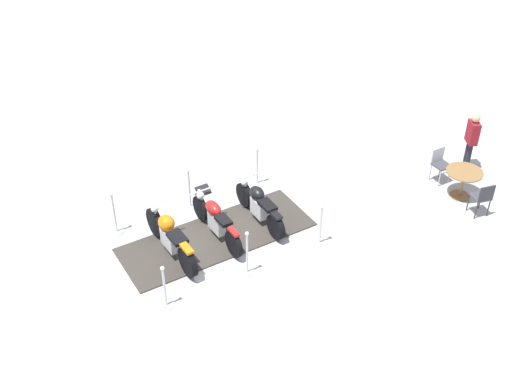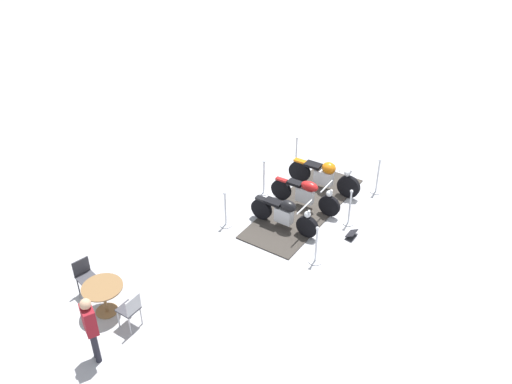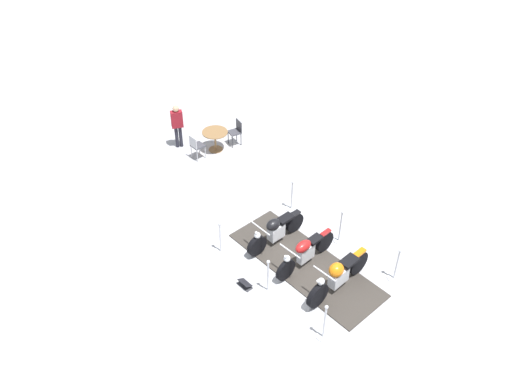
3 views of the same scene
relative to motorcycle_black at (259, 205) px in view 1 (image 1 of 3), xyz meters
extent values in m
plane|color=#B2B2B7|center=(-0.91, 0.69, -0.48)|extent=(80.00, 80.00, 0.00)
cube|color=#38332D|center=(-0.91, 0.69, -0.46)|extent=(4.53, 4.05, 0.04)
cylinder|color=black|center=(0.43, 0.54, -0.14)|extent=(0.49, 0.56, 0.61)
cylinder|color=black|center=(-0.46, -0.58, -0.14)|extent=(0.49, 0.56, 0.61)
cube|color=silver|center=(-0.02, -0.02, -0.06)|extent=(0.49, 0.53, 0.42)
ellipsoid|color=black|center=(0.06, 0.07, 0.28)|extent=(0.52, 0.54, 0.31)
cube|color=black|center=(-0.23, -0.29, 0.23)|extent=(0.52, 0.56, 0.08)
cube|color=black|center=(-0.46, -0.58, 0.20)|extent=(0.34, 0.36, 0.06)
cylinder|color=silver|center=(0.40, 0.50, 0.12)|extent=(0.20, 0.23, 0.53)
cylinder|color=silver|center=(0.36, 0.45, 0.44)|extent=(0.62, 0.51, 0.04)
sphere|color=silver|center=(0.42, 0.53, 0.24)|extent=(0.18, 0.18, 0.18)
cylinder|color=black|center=(-0.45, 1.30, -0.13)|extent=(0.46, 0.56, 0.63)
cylinder|color=black|center=(-1.38, 0.07, -0.13)|extent=(0.46, 0.56, 0.63)
cube|color=silver|center=(-0.91, 0.69, -0.05)|extent=(0.46, 0.53, 0.44)
ellipsoid|color=#AD1919|center=(-0.84, 0.79, 0.29)|extent=(0.54, 0.58, 0.29)
cube|color=black|center=(-1.11, 0.42, 0.25)|extent=(0.46, 0.49, 0.08)
cube|color=#AD1919|center=(-1.38, 0.07, 0.21)|extent=(0.31, 0.35, 0.06)
cylinder|color=silver|center=(-0.49, 1.25, 0.13)|extent=(0.21, 0.25, 0.54)
cylinder|color=silver|center=(-0.53, 1.20, 0.46)|extent=(0.59, 0.45, 0.04)
sphere|color=silver|center=(-0.47, 1.28, 0.26)|extent=(0.18, 0.18, 0.18)
cylinder|color=black|center=(-1.33, 2.04, -0.10)|extent=(0.52, 0.63, 0.69)
cylinder|color=black|center=(-2.29, 0.75, -0.10)|extent=(0.52, 0.63, 0.69)
cube|color=silver|center=(-1.81, 1.39, -0.04)|extent=(0.53, 0.60, 0.42)
ellipsoid|color=#D16B0F|center=(-1.73, 1.51, 0.32)|extent=(0.53, 0.55, 0.35)
cube|color=black|center=(-2.03, 1.10, 0.27)|extent=(0.55, 0.58, 0.08)
cube|color=#D16B0F|center=(-2.29, 0.75, 0.27)|extent=(0.36, 0.40, 0.06)
cylinder|color=silver|center=(-1.39, 1.97, 0.19)|extent=(0.26, 0.32, 0.58)
cylinder|color=silver|center=(-1.45, 1.89, 0.54)|extent=(0.57, 0.44, 0.04)
sphere|color=silver|center=(-1.39, 1.97, 0.34)|extent=(0.18, 0.18, 0.18)
cylinder|color=silver|center=(-0.06, 1.77, -0.47)|extent=(0.30, 0.30, 0.03)
cylinder|color=silver|center=(-0.06, 1.77, 0.04)|extent=(0.05, 0.05, 0.99)
sphere|color=silver|center=(-0.06, 1.77, 0.57)|extent=(0.09, 0.09, 0.09)
cylinder|color=silver|center=(-1.77, -0.40, -0.47)|extent=(0.29, 0.29, 0.03)
cylinder|color=silver|center=(-1.77, -0.40, 0.06)|extent=(0.05, 0.05, 1.02)
sphere|color=silver|center=(-1.77, -0.40, 0.60)|extent=(0.09, 0.09, 0.09)
cylinder|color=silver|center=(-3.27, 0.78, -0.47)|extent=(0.35, 0.35, 0.03)
cylinder|color=silver|center=(-3.27, 0.78, 0.02)|extent=(0.05, 0.05, 0.96)
sphere|color=silver|center=(-3.27, 0.78, 0.54)|extent=(0.09, 0.09, 0.09)
cylinder|color=silver|center=(-1.56, 2.95, -0.47)|extent=(0.32, 0.32, 0.03)
cylinder|color=silver|center=(-1.56, 2.95, 0.05)|extent=(0.05, 0.05, 1.02)
sphere|color=silver|center=(-1.56, 2.95, 0.60)|extent=(0.09, 0.09, 0.09)
cylinder|color=silver|center=(1.44, 0.59, -0.47)|extent=(0.36, 0.36, 0.03)
cylinder|color=silver|center=(1.44, 0.59, 0.03)|extent=(0.05, 0.05, 0.97)
sphere|color=silver|center=(1.44, 0.59, 0.55)|extent=(0.09, 0.09, 0.09)
cylinder|color=silver|center=(-0.27, -1.58, -0.47)|extent=(0.35, 0.35, 0.03)
cylinder|color=silver|center=(-0.27, -1.58, 0.03)|extent=(0.05, 0.05, 0.97)
sphere|color=silver|center=(-0.27, -1.58, 0.55)|extent=(0.09, 0.09, 0.09)
cube|color=#333338|center=(0.54, 1.72, -0.47)|extent=(0.44, 0.41, 0.02)
cube|color=black|center=(0.54, 1.72, -0.35)|extent=(0.43, 0.40, 0.13)
cylinder|color=olive|center=(2.75, -4.34, -0.47)|extent=(0.49, 0.49, 0.02)
cylinder|color=olive|center=(2.75, -4.34, -0.11)|extent=(0.07, 0.07, 0.68)
cylinder|color=olive|center=(2.75, -4.34, 0.24)|extent=(0.90, 0.90, 0.03)
cylinder|color=#B7B7BC|center=(3.24, -4.00, -0.24)|extent=(0.03, 0.03, 0.48)
cylinder|color=#B7B7BC|center=(2.98, -3.78, -0.24)|extent=(0.03, 0.03, 0.48)
cylinder|color=#B7B7BC|center=(3.46, -3.73, -0.24)|extent=(0.03, 0.03, 0.48)
cylinder|color=#B7B7BC|center=(3.19, -3.52, -0.24)|extent=(0.03, 0.03, 0.48)
cube|color=#3F3F47|center=(3.22, -3.76, 0.02)|extent=(0.56, 0.56, 0.04)
cube|color=#B7B7BC|center=(3.33, -3.61, 0.23)|extent=(0.33, 0.27, 0.39)
cylinder|color=#2D2D33|center=(2.19, -4.57, -0.24)|extent=(0.03, 0.03, 0.48)
cylinder|color=#2D2D33|center=(2.40, -4.84, -0.24)|extent=(0.03, 0.03, 0.48)
cylinder|color=#2D2D33|center=(1.92, -4.78, -0.24)|extent=(0.03, 0.03, 0.48)
cylinder|color=#2D2D33|center=(2.13, -5.05, -0.24)|extent=(0.03, 0.03, 0.48)
cube|color=#3F3F47|center=(2.16, -4.81, 0.02)|extent=(0.56, 0.56, 0.04)
cube|color=#2D2D33|center=(2.02, -4.93, 0.24)|extent=(0.27, 0.33, 0.40)
cylinder|color=#23232D|center=(4.00, -4.36, -0.07)|extent=(0.12, 0.12, 0.81)
cylinder|color=#23232D|center=(4.13, -4.30, -0.07)|extent=(0.12, 0.12, 0.81)
cube|color=maroon|center=(4.07, -4.33, 0.63)|extent=(0.46, 0.37, 0.60)
sphere|color=tan|center=(4.07, -4.33, 1.05)|extent=(0.22, 0.22, 0.22)
camera|label=1|loc=(-11.36, -4.26, 9.11)|focal=45.53mm
camera|label=2|loc=(11.68, -1.74, 8.38)|focal=38.07mm
camera|label=3|loc=(-1.30, 10.70, 9.89)|focal=36.91mm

